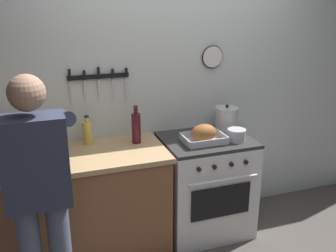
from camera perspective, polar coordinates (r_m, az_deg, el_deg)
The scene contains 14 objects.
wall_back at distance 3.41m, azimuth 0.14°, elevation 6.04°, with size 6.00×0.13×2.60m.
counter_block at distance 3.21m, azimuth -18.75°, elevation -12.28°, with size 2.03×0.65×0.90m.
stove at distance 3.46m, azimuth 5.62°, elevation -8.85°, with size 0.76×0.67×0.90m.
person_cook at distance 2.45m, azimuth -18.95°, elevation -8.96°, with size 0.51×0.63×1.66m.
roasting_pan at distance 3.16m, azimuth 5.42°, elevation -1.32°, with size 0.35×0.26×0.16m.
stock_pot at distance 3.45m, azimuth 8.81°, elevation 1.00°, with size 0.21×0.21×0.25m.
saucepan at distance 3.25m, azimuth 10.30°, elevation -1.34°, with size 0.16×0.16×0.10m.
cutting_board at distance 2.94m, azimuth -19.33°, elevation -5.23°, with size 0.36×0.24×0.02m, color tan.
bottle_hot_sauce at distance 3.11m, azimuth -21.36°, elevation -2.62°, with size 0.05×0.05×0.21m.
bottle_vinegar at distance 3.04m, azimuth -19.40°, elevation -2.69°, with size 0.06×0.06×0.23m.
bottle_soy_sauce at distance 3.02m, azimuth -17.55°, elevation -3.01°, with size 0.05×0.05×0.18m.
bottle_wine_red at distance 3.14m, azimuth -4.83°, elevation -0.21°, with size 0.08×0.08×0.32m.
bottle_olive_oil at distance 3.17m, azimuth -22.71°, elevation -1.54°, with size 0.07×0.07×0.31m.
bottle_cooking_oil at distance 3.18m, azimuth -12.03°, elevation -0.93°, with size 0.07×0.07×0.25m.
Camera 1 is at (-1.10, -1.79, 2.05)m, focal length 40.42 mm.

